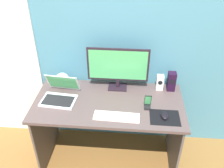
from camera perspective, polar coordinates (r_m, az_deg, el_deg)
ground_plane at (r=2.79m, az=-0.69°, el=-16.41°), size 8.00×8.00×0.00m
wall_back at (r=2.35m, az=0.02°, el=11.42°), size 6.00×0.04×2.50m
desk at (r=2.36m, az=-0.79°, el=-7.20°), size 1.36×0.67×0.76m
monitor at (r=2.32m, az=1.37°, el=3.98°), size 0.58×0.14×0.42m
speaker_right at (r=2.43m, az=13.52°, el=0.59°), size 0.07×0.08×0.19m
speaker_near_monitor at (r=2.42m, az=10.94°, el=0.36°), size 0.07×0.07×0.15m
laptop at (r=2.33m, az=-11.88°, el=-2.35°), size 0.33×0.33×0.20m
fishbowl at (r=2.49m, az=-11.35°, el=0.99°), size 0.14×0.14×0.14m
keyboard_external at (r=2.10m, az=1.04°, el=-7.52°), size 0.39×0.13×0.01m
mousepad at (r=2.14m, az=12.04°, el=-7.53°), size 0.25×0.20×0.00m
mouse at (r=2.13m, az=11.97°, el=-7.10°), size 0.07×0.10×0.04m
phone_in_dock at (r=2.19m, az=8.19°, el=-4.46°), size 0.06×0.06×0.14m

